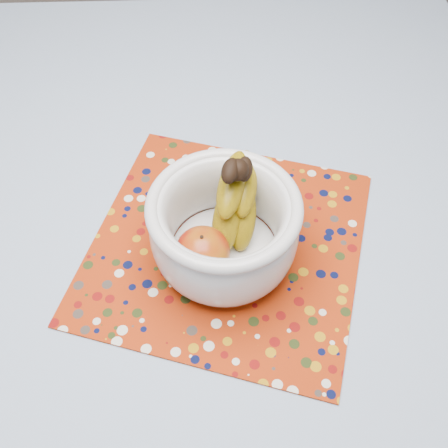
# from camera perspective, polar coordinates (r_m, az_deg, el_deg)

# --- Properties ---
(table) EXTENTS (1.20, 1.20, 0.75)m
(table) POSITION_cam_1_polar(r_m,az_deg,el_deg) (0.96, -5.46, -1.47)
(table) COLOR brown
(table) RESTS_ON ground
(tablecloth) EXTENTS (1.32, 1.32, 0.01)m
(tablecloth) POSITION_cam_1_polar(r_m,az_deg,el_deg) (0.89, -5.86, 1.61)
(tablecloth) COLOR #617AA1
(tablecloth) RESTS_ON table
(placemat) EXTENTS (0.52, 0.52, 0.00)m
(placemat) POSITION_cam_1_polar(r_m,az_deg,el_deg) (0.83, 0.27, -2.24)
(placemat) COLOR #942608
(placemat) RESTS_ON tablecloth
(fruit_bowl) EXTENTS (0.22, 0.23, 0.18)m
(fruit_bowl) POSITION_cam_1_polar(r_m,az_deg,el_deg) (0.76, 0.33, 0.23)
(fruit_bowl) COLOR silver
(fruit_bowl) RESTS_ON placemat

